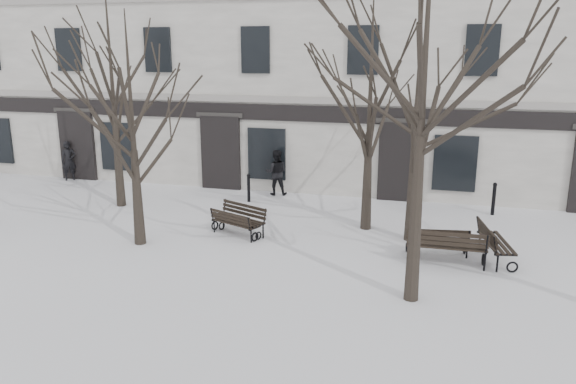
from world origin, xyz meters
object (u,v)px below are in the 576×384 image
(bench_3, at_px, (240,218))
(tree_1, at_px, (131,102))
(bench_2, at_px, (446,246))
(bench_5, at_px, (494,241))
(bench_1, at_px, (234,222))
(tree_2, at_px, (426,46))
(bench_4, at_px, (437,240))

(bench_3, bearing_deg, tree_1, -122.66)
(tree_1, relative_size, bench_2, 3.20)
(bench_2, relative_size, bench_5, 1.04)
(bench_1, distance_m, bench_5, 7.31)
(tree_2, height_order, bench_3, tree_2)
(bench_2, xyz_separation_m, bench_5, (1.21, 0.78, -0.04))
(bench_2, bearing_deg, bench_5, -148.14)
(bench_2, height_order, bench_4, bench_2)
(bench_1, height_order, bench_2, bench_2)
(tree_2, relative_size, bench_4, 5.17)
(bench_3, distance_m, bench_4, 5.82)
(tree_2, bearing_deg, tree_1, 167.30)
(bench_2, bearing_deg, bench_4, -72.30)
(bench_2, height_order, bench_3, bench_2)
(tree_1, bearing_deg, bench_5, 7.62)
(bench_4, relative_size, bench_5, 0.88)
(tree_1, distance_m, bench_1, 4.54)
(bench_2, bearing_deg, tree_1, 2.53)
(tree_2, bearing_deg, bench_5, 57.19)
(bench_4, height_order, bench_5, bench_5)
(tree_1, xyz_separation_m, bench_2, (8.52, 0.52, -3.50))
(bench_2, bearing_deg, bench_1, -8.10)
(bench_2, xyz_separation_m, bench_3, (-6.04, 1.07, -0.06))
(tree_1, relative_size, bench_3, 3.47)
(bench_2, relative_size, bench_3, 1.08)
(bench_2, bearing_deg, bench_3, -11.01)
(bench_5, bearing_deg, tree_1, 87.25)
(bench_2, relative_size, bench_4, 1.19)
(tree_2, bearing_deg, bench_3, 147.70)
(bench_3, bearing_deg, bench_5, 22.42)
(tree_1, xyz_separation_m, bench_4, (8.29, 1.20, -3.60))
(tree_1, bearing_deg, tree_2, -12.70)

